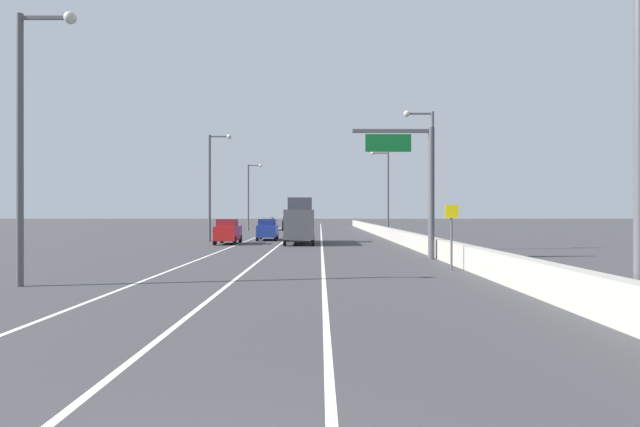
{
  "coord_description": "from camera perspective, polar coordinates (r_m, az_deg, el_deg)",
  "views": [
    {
      "loc": [
        1.35,
        -3.61,
        2.63
      ],
      "look_at": [
        1.46,
        43.04,
        2.57
      ],
      "focal_mm": 28.47,
      "sensor_mm": 36.0,
      "label": 1
    }
  ],
  "objects": [
    {
      "name": "ground_plane",
      "position": [
        67.68,
        -1.28,
        -2.16
      ],
      "size": [
        320.0,
        320.0,
        0.0
      ],
      "primitive_type": "plane",
      "color": "#38383A"
    },
    {
      "name": "car_gray_3",
      "position": [
        97.66,
        -2.89,
        -0.89
      ],
      "size": [
        1.88,
        4.64,
        2.0
      ],
      "color": "slate",
      "rests_on": "ground_plane"
    },
    {
      "name": "lamp_post_left_near",
      "position": [
        21.12,
        -30.18,
        8.3
      ],
      "size": [
        2.14,
        0.44,
        9.82
      ],
      "color": "#4C4C51",
      "rests_on": "ground_plane"
    },
    {
      "name": "lamp_post_right_third",
      "position": [
        59.65,
        7.26,
        2.98
      ],
      "size": [
        2.14,
        0.44,
        9.82
      ],
      "color": "#4C4C51",
      "rests_on": "ground_plane"
    },
    {
      "name": "lamp_post_left_mid",
      "position": [
        47.41,
        -12.13,
        3.73
      ],
      "size": [
        2.14,
        0.44,
        9.82
      ],
      "color": "#4C4C51",
      "rests_on": "ground_plane"
    },
    {
      "name": "car_black_1",
      "position": [
        76.51,
        -3.66,
        -1.13
      ],
      "size": [
        2.0,
        4.48,
        2.07
      ],
      "color": "black",
      "rests_on": "ground_plane"
    },
    {
      "name": "car_red_0",
      "position": [
        43.41,
        -10.45,
        -2.02
      ],
      "size": [
        1.85,
        4.01,
        2.12
      ],
      "color": "red",
      "rests_on": "ground_plane"
    },
    {
      "name": "overhead_sign_gantry",
      "position": [
        29.47,
        10.86,
        4.15
      ],
      "size": [
        4.68,
        0.36,
        7.5
      ],
      "color": "#47474C",
      "rests_on": "ground_plane"
    },
    {
      "name": "car_blue_4",
      "position": [
        49.25,
        -6.05,
        -1.8
      ],
      "size": [
        2.04,
        4.81,
        2.06
      ],
      "color": "#1E389E",
      "rests_on": "ground_plane"
    },
    {
      "name": "lamp_post_left_far",
      "position": [
        75.24,
        -8.0,
        2.37
      ],
      "size": [
        2.14,
        0.44,
        9.82
      ],
      "color": "#4C4C51",
      "rests_on": "ground_plane"
    },
    {
      "name": "lamp_post_right_near",
      "position": [
        14.48,
        31.18,
        12.12
      ],
      "size": [
        2.14,
        0.44,
        9.82
      ],
      "color": "#4C4C51",
      "rests_on": "ground_plane"
    },
    {
      "name": "lane_stripe_left",
      "position": [
        59.07,
        -6.81,
        -2.48
      ],
      "size": [
        0.16,
        130.0,
        0.0
      ],
      "primitive_type": "cube",
      "color": "silver",
      "rests_on": "ground_plane"
    },
    {
      "name": "lane_stripe_right",
      "position": [
        58.67,
        0.01,
        -2.5
      ],
      "size": [
        0.16,
        130.0,
        0.0
      ],
      "primitive_type": "cube",
      "color": "silver",
      "rests_on": "ground_plane"
    },
    {
      "name": "speed_advisory_sign",
      "position": [
        24.07,
        14.43,
        -2.0
      ],
      "size": [
        0.6,
        0.11,
        3.0
      ],
      "color": "#4C4C51",
      "rests_on": "ground_plane"
    },
    {
      "name": "lane_stripe_center",
      "position": [
        58.77,
        -3.41,
        -2.49
      ],
      "size": [
        0.16,
        130.0,
        0.0
      ],
      "primitive_type": "cube",
      "color": "silver",
      "rests_on": "ground_plane"
    },
    {
      "name": "jersey_barrier_right",
      "position": [
        44.21,
        8.92,
        -2.63
      ],
      "size": [
        0.6,
        120.0,
        1.1
      ],
      "primitive_type": "cube",
      "color": "#9E998E",
      "rests_on": "ground_plane"
    },
    {
      "name": "car_white_2",
      "position": [
        77.03,
        -5.97,
        -1.14
      ],
      "size": [
        1.82,
        4.5,
        2.02
      ],
      "color": "white",
      "rests_on": "ground_plane"
    },
    {
      "name": "lamp_post_right_second",
      "position": [
        36.52,
        11.97,
        4.82
      ],
      "size": [
        2.14,
        0.44,
        9.82
      ],
      "color": "#4C4C51",
      "rests_on": "ground_plane"
    },
    {
      "name": "box_truck",
      "position": [
        43.53,
        -2.44,
        -1.01
      ],
      "size": [
        2.63,
        7.73,
        3.98
      ],
      "color": "#4C4C51",
      "rests_on": "ground_plane"
    }
  ]
}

